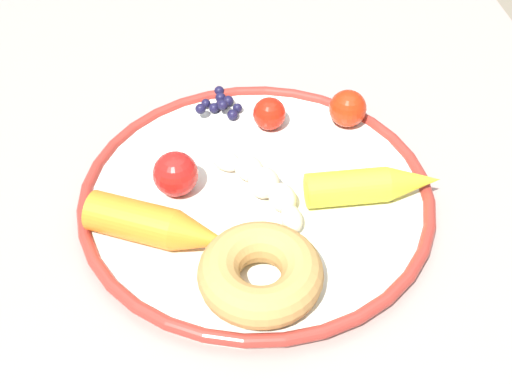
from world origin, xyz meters
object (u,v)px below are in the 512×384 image
(plate, at_px, (256,194))
(carrot_orange, at_px, (161,227))
(banana, at_px, (264,183))
(carrot_yellow, at_px, (374,185))
(tomato_near, at_px, (348,108))
(tomato_mid, at_px, (269,114))
(donut, at_px, (260,274))
(blueberry_pile, at_px, (221,104))
(tomato_far, at_px, (176,174))
(dining_table, at_px, (263,273))

(plate, bearing_deg, carrot_orange, -61.25)
(banana, height_order, carrot_yellow, carrot_yellow)
(carrot_yellow, relative_size, tomato_near, 3.27)
(tomato_near, distance_m, tomato_mid, 0.08)
(plate, relative_size, donut, 3.23)
(tomato_near, bearing_deg, carrot_yellow, -0.48)
(plate, distance_m, carrot_yellow, 0.11)
(blueberry_pile, bearing_deg, tomato_near, 72.47)
(tomato_near, relative_size, tomato_mid, 1.14)
(carrot_yellow, xyz_separation_m, tomato_mid, (-0.12, -0.08, 0.00))
(carrot_orange, bearing_deg, banana, 116.04)
(plate, relative_size, banana, 2.90)
(carrot_yellow, relative_size, tomato_far, 2.98)
(carrot_yellow, bearing_deg, banana, -101.57)
(dining_table, xyz_separation_m, banana, (-0.00, 0.00, 0.13))
(blueberry_pile, bearing_deg, tomato_far, -24.38)
(plate, distance_m, blueberry_pile, 0.13)
(carrot_orange, bearing_deg, plate, 118.75)
(blueberry_pile, xyz_separation_m, tomato_mid, (0.04, 0.05, 0.01))
(blueberry_pile, height_order, tomato_far, tomato_far)
(plate, xyz_separation_m, carrot_orange, (0.05, -0.09, 0.02))
(carrot_orange, height_order, tomato_far, tomato_far)
(banana, height_order, tomato_near, tomato_near)
(carrot_orange, height_order, tomato_near, tomato_near)
(dining_table, bearing_deg, carrot_yellow, 79.51)
(banana, bearing_deg, blueberry_pile, -168.03)
(banana, xyz_separation_m, blueberry_pile, (-0.13, -0.03, -0.01))
(tomato_far, bearing_deg, plate, 80.51)
(carrot_orange, height_order, tomato_mid, carrot_orange)
(tomato_mid, bearing_deg, banana, -11.35)
(plate, bearing_deg, donut, -5.85)
(tomato_far, bearing_deg, banana, 80.13)
(carrot_yellow, xyz_separation_m, tomato_far, (-0.03, -0.18, 0.00))
(banana, bearing_deg, dining_table, -21.53)
(banana, distance_m, carrot_orange, 0.11)
(banana, relative_size, carrot_orange, 0.86)
(plate, bearing_deg, dining_table, 61.70)
(banana, bearing_deg, tomato_far, -99.87)
(tomato_mid, height_order, tomato_far, tomato_far)
(plate, xyz_separation_m, tomato_far, (-0.01, -0.07, 0.02))
(tomato_mid, relative_size, tomato_far, 0.80)
(blueberry_pile, xyz_separation_m, tomato_near, (0.04, 0.13, 0.01))
(blueberry_pile, distance_m, tomato_far, 0.13)
(dining_table, height_order, plate, plate)
(blueberry_pile, height_order, tomato_near, tomato_near)
(tomato_far, bearing_deg, donut, 26.70)
(tomato_far, bearing_deg, dining_table, 78.80)
(carrot_orange, relative_size, carrot_yellow, 1.06)
(tomato_near, bearing_deg, tomato_far, -67.01)
(blueberry_pile, bearing_deg, dining_table, 11.52)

